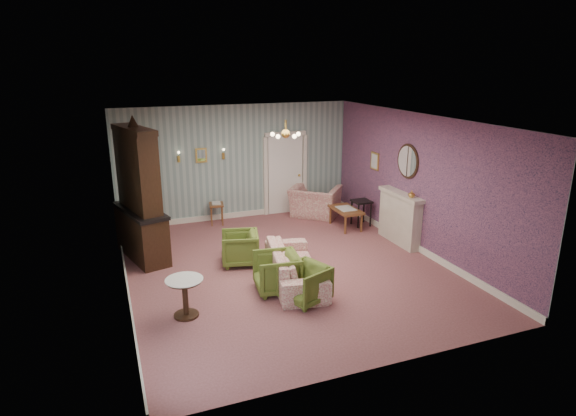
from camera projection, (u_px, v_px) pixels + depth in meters
name	position (u px, v px, depth m)	size (l,w,h in m)	color
floor	(286.00, 268.00, 9.62)	(7.00, 7.00, 0.00)	#925557
ceiling	(286.00, 120.00, 8.78)	(7.00, 7.00, 0.00)	white
wall_back	(237.00, 163.00, 12.32)	(6.00, 6.00, 0.00)	gray
wall_front	(385.00, 267.00, 6.07)	(6.00, 6.00, 0.00)	gray
wall_left	(119.00, 214.00, 8.17)	(7.00, 7.00, 0.00)	gray
wall_right	(419.00, 183.00, 10.23)	(7.00, 7.00, 0.00)	gray
wall_right_floral	(418.00, 183.00, 10.22)	(7.00, 7.00, 0.00)	#BA5D7A
door	(285.00, 173.00, 12.84)	(1.12, 0.12, 2.16)	white
olive_chair_a	(305.00, 282.00, 8.18)	(0.70, 0.65, 0.72)	#566A25
olive_chair_b	(277.00, 271.00, 8.55)	(0.75, 0.70, 0.77)	#566A25
olive_chair_c	(240.00, 246.00, 9.71)	(0.71, 0.67, 0.73)	#566A25
sofa_chintz	(295.00, 260.00, 8.92)	(2.15, 0.63, 0.84)	#A4424A
wingback_chair	(315.00, 197.00, 12.68)	(1.20, 0.78, 1.05)	#A4424A
dresser	(138.00, 191.00, 9.72)	(0.60, 1.72, 2.87)	black
fireplace	(400.00, 218.00, 10.79)	(0.30, 1.40, 1.16)	beige
mantel_vase	(412.00, 194.00, 10.24)	(0.15, 0.15, 0.15)	gold
oval_mirror	(408.00, 161.00, 10.46)	(0.04, 0.76, 0.84)	white
framed_print	(375.00, 161.00, 11.74)	(0.04, 0.34, 0.42)	gold
coffee_table	(346.00, 218.00, 11.86)	(0.54, 0.96, 0.49)	brown
side_table_black	(361.00, 213.00, 11.99)	(0.43, 0.43, 0.64)	black
pedestal_table	(185.00, 297.00, 7.71)	(0.60, 0.60, 0.65)	black
nesting_table	(217.00, 213.00, 12.13)	(0.34, 0.44, 0.57)	brown
gilt_mirror_back	(201.00, 155.00, 11.91)	(0.28, 0.06, 0.36)	gold
sconce_left	(179.00, 157.00, 11.70)	(0.16, 0.12, 0.30)	gold
sconce_right	(223.00, 154.00, 12.08)	(0.16, 0.12, 0.30)	gold
chandelier	(286.00, 135.00, 8.85)	(0.56, 0.56, 0.36)	gold
burgundy_cushion	(316.00, 200.00, 12.54)	(0.38, 0.10, 0.38)	maroon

